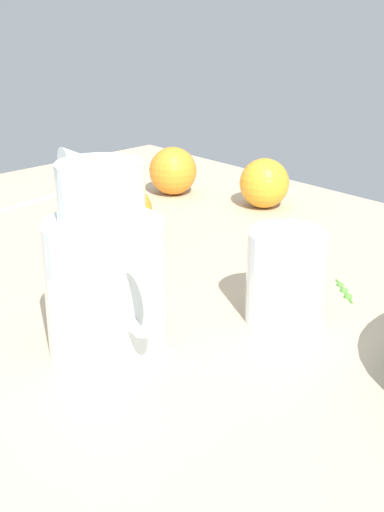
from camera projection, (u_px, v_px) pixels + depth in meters
ground_plane at (203, 315)px, 77.94cm from camera, size 128.86×92.44×3.00cm
juice_pitcher at (106, 282)px, 65.38cm from camera, size 16.17×11.11×18.76cm
juice_glass at (285, 283)px, 72.13cm from camera, size 7.98×7.98×9.64cm
loose_orange_0 at (125, 212)px, 95.38cm from camera, size 7.46×7.46×7.46cm
loose_orange_1 at (264, 183)px, 108.30cm from camera, size 7.62×7.62×7.62cm
loose_orange_2 at (173, 171)px, 114.94cm from camera, size 7.74×7.74×7.74cm
spoon at (8, 207)px, 108.43cm from camera, size 3.93×17.37×1.00cm
herb_sprig_0 at (90, 208)px, 108.42cm from camera, size 1.30×6.81×0.97cm
herb_sprig_1 at (345, 290)px, 79.95cm from camera, size 5.26×4.30×0.99cm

